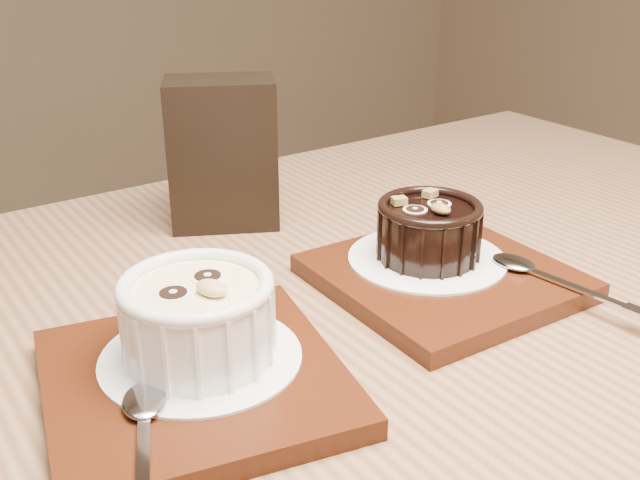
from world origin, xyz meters
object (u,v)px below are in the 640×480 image
Objects in this scene: ramekin_dark at (429,228)px; tray_right at (443,277)px; tray_left at (195,381)px; condiment_stand at (223,154)px; table at (348,451)px; ramekin_white at (198,315)px.

tray_right is at bearing -90.50° from ramekin_dark.
tray_left is 0.29m from condiment_stand.
tray_right is 0.04m from ramekin_dark.
tray_left is 1.29× the size of condiment_stand.
table is 14.78× the size of ramekin_dark.
tray_right is 2.12× the size of ramekin_dark.
condiment_stand is (0.13, 0.25, 0.06)m from tray_left.
ramekin_dark is at bearing -10.24° from ramekin_white.
condiment_stand is at bearing 61.75° from tray_left.
ramekin_white is at bearing 50.05° from tray_left.
tray_left is (-0.11, 0.01, 0.10)m from table.
ramekin_dark is at bearing 28.21° from table.
tray_left reaches higher than table.
tray_right is 1.29× the size of condiment_stand.
ramekin_dark is 0.61× the size of condiment_stand.
table is at bearing -160.64° from tray_right.
tray_right is at bearing -65.79° from condiment_stand.
ramekin_white is at bearing -170.12° from ramekin_dark.
tray_right is (0.22, 0.02, -0.04)m from ramekin_white.
ramekin_dark is (0.11, 0.06, 0.13)m from table.
ramekin_white is (0.01, 0.01, 0.04)m from tray_left.
ramekin_white is 0.54× the size of tray_right.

